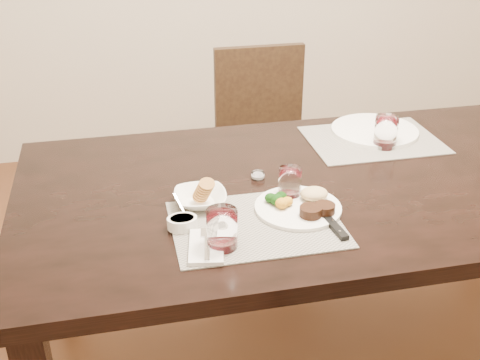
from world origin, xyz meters
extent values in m
plane|color=#492917|center=(0.00, 0.00, 0.00)|extent=(4.50, 4.50, 0.00)
cube|color=black|center=(0.00, 0.00, 0.72)|extent=(2.00, 1.00, 0.05)
cube|color=black|center=(-0.92, 0.42, 0.35)|extent=(0.08, 0.08, 0.70)
cube|color=black|center=(0.00, 0.85, 0.43)|extent=(0.42, 0.42, 0.04)
cube|color=black|center=(-0.18, 0.67, 0.21)|extent=(0.04, 0.04, 0.41)
cube|color=black|center=(0.18, 0.67, 0.21)|extent=(0.04, 0.04, 0.41)
cube|color=black|center=(-0.18, 1.03, 0.21)|extent=(0.04, 0.04, 0.41)
cube|color=black|center=(0.18, 1.03, 0.21)|extent=(0.04, 0.04, 0.41)
cube|color=black|center=(0.00, 1.04, 0.68)|extent=(0.42, 0.04, 0.45)
cube|color=gray|center=(-0.32, -0.21, 0.75)|extent=(0.46, 0.34, 0.00)
cube|color=gray|center=(0.22, 0.26, 0.75)|extent=(0.46, 0.34, 0.00)
cylinder|color=white|center=(-0.19, -0.16, 0.76)|extent=(0.25, 0.25, 0.01)
cylinder|color=black|center=(-0.17, -0.22, 0.78)|extent=(0.06, 0.06, 0.03)
cylinder|color=black|center=(-0.13, -0.21, 0.78)|extent=(0.06, 0.06, 0.02)
ellipsoid|color=tan|center=(-0.13, -0.13, 0.78)|extent=(0.08, 0.07, 0.03)
ellipsoid|color=#133D0B|center=(-0.24, -0.14, 0.78)|extent=(0.04, 0.04, 0.03)
ellipsoid|color=orange|center=(-0.24, -0.16, 0.78)|extent=(0.04, 0.04, 0.03)
cube|color=white|center=(-0.48, -0.30, 0.76)|extent=(0.11, 0.17, 0.01)
cube|color=silver|center=(-0.48, -0.32, 0.77)|extent=(0.03, 0.11, 0.00)
cube|color=silver|center=(-0.47, -0.24, 0.77)|extent=(0.03, 0.04, 0.00)
cube|color=silver|center=(-0.12, -0.16, 0.76)|extent=(0.04, 0.16, 0.00)
cube|color=black|center=(-0.12, -0.29, 0.76)|extent=(0.03, 0.11, 0.01)
imported|color=white|center=(-0.45, -0.07, 0.77)|extent=(0.15, 0.15, 0.04)
cylinder|color=#9F6032|center=(-0.45, -0.07, 0.80)|extent=(0.05, 0.05, 0.05)
cylinder|color=white|center=(-0.52, -0.19, 0.77)|extent=(0.08, 0.08, 0.03)
cylinder|color=#0D390D|center=(-0.52, -0.19, 0.78)|extent=(0.07, 0.07, 0.01)
cube|color=silver|center=(-0.52, -0.13, 0.80)|extent=(0.01, 0.05, 0.04)
cylinder|color=white|center=(-0.19, -0.08, 0.80)|extent=(0.07, 0.07, 0.09)
cylinder|color=#3B0509|center=(-0.19, -0.08, 0.77)|extent=(0.06, 0.06, 0.02)
cylinder|color=white|center=(0.25, 0.32, 0.76)|extent=(0.31, 0.31, 0.01)
cylinder|color=white|center=(0.24, 0.19, 0.81)|extent=(0.08, 0.08, 0.11)
cylinder|color=#3B0509|center=(0.24, 0.19, 0.77)|extent=(0.07, 0.07, 0.03)
cylinder|color=white|center=(-0.43, -0.30, 0.80)|extent=(0.08, 0.08, 0.11)
cylinder|color=#3B0509|center=(-0.43, -0.30, 0.76)|extent=(0.07, 0.07, 0.03)
cylinder|color=white|center=(-0.25, 0.06, 0.76)|extent=(0.04, 0.04, 0.02)
cylinder|color=white|center=(-0.25, 0.06, 0.76)|extent=(0.03, 0.03, 0.01)
camera|label=1|loc=(-0.67, -1.57, 1.62)|focal=45.00mm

